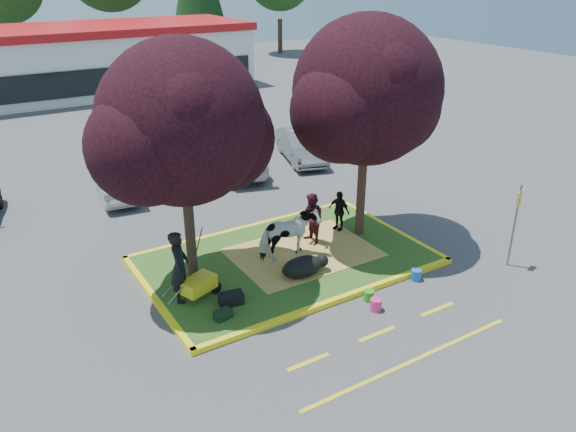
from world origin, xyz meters
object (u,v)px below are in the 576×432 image
bucket_pink (376,305)px  car_silver (115,181)px  bucket_green (369,295)px  cow (289,235)px  calf (303,267)px  bucket_blue (416,275)px  sign_post (516,217)px  wheelbarrow (199,284)px  handler (179,266)px

bucket_pink → car_silver: car_silver is taller
bucket_green → cow: bearing=103.4°
calf → bucket_blue: (2.73, -1.67, -0.27)m
cow → sign_post: sign_post is taller
bucket_blue → wheelbarrow: bearing=159.8°
wheelbarrow → bucket_blue: bearing=-40.8°
wheelbarrow → bucket_pink: wheelbarrow is taller
sign_post → bucket_blue: (-2.91, 0.80, -1.41)m
calf → bucket_blue: size_ratio=4.02×
handler → car_silver: 8.39m
handler → sign_post: size_ratio=0.76×
calf → sign_post: sign_post is taller
cow → handler: 3.60m
sign_post → bucket_green: size_ratio=8.52×
cow → wheelbarrow: (-3.17, -0.67, -0.33)m
bucket_pink → bucket_blue: size_ratio=1.02×
handler → wheelbarrow: bearing=-88.4°
car_silver → sign_post: bearing=133.0°
calf → bucket_pink: size_ratio=3.95×
handler → sign_post: sign_post is taller
sign_post → bucket_blue: size_ratio=7.98×
cow → wheelbarrow: bearing=102.0°
bucket_pink → bucket_blue: 2.03m
wheelbarrow → bucket_green: (3.86, -2.22, -0.42)m
car_silver → bucket_blue: bearing=123.9°
handler → calf: bearing=-70.8°
bucket_pink → bucket_green: bearing=73.0°
calf → cow: bearing=102.3°
bucket_green → calf: bearing=117.1°
cow → calf: size_ratio=1.40×
cow → bucket_green: (0.69, -2.90, -0.76)m
handler → bucket_pink: (4.12, -2.89, -0.96)m
sign_post → car_silver: 14.16m
bucket_blue → bucket_pink: bearing=-163.4°
cow → bucket_pink: bearing=-170.6°
calf → sign_post: size_ratio=0.50×
sign_post → car_silver: size_ratio=0.68×
bucket_pink → calf: bearing=109.2°
bucket_green → wheelbarrow: bearing=150.1°
calf → car_silver: (-2.63, 8.98, 0.19)m
cow → car_silver: (-2.87, 7.89, -0.29)m
calf → bucket_green: bearing=-38.7°
sign_post → car_silver: bearing=106.8°
calf → bucket_green: size_ratio=4.28×
handler → cow: bearing=-52.7°
bucket_green → car_silver: bearing=108.2°
sign_post → bucket_pink: size_ratio=7.86×
bucket_pink → car_silver: bearing=106.9°
wheelbarrow → car_silver: bearing=67.4°
bucket_pink → sign_post: bearing=-2.6°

